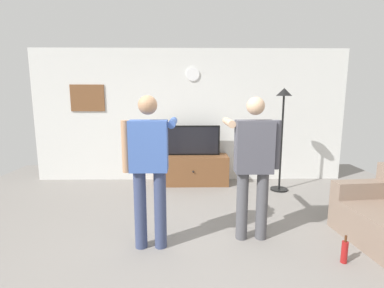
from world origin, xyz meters
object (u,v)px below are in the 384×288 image
Objects in this scene: framed_picture at (88,98)px; beverage_bottle at (344,252)px; wall_clock at (193,74)px; person_standing_nearer_couch at (253,160)px; tv_stand at (193,170)px; person_standing_nearer_lamp at (149,163)px; floor_lamp at (283,118)px; television at (193,140)px.

beverage_bottle is at bearing -39.87° from framed_picture.
framed_picture is (-2.14, 0.00, -0.47)m from wall_clock.
wall_clock is 0.15× the size of person_standing_nearer_couch.
tv_stand is 0.80× the size of person_standing_nearer_lamp.
person_standing_nearer_lamp is at bearing -137.32° from floor_lamp.
framed_picture is (-2.14, 0.30, 1.43)m from tv_stand.
television is at bearing -90.00° from wall_clock.
person_standing_nearer_lamp is (-0.53, -2.46, 0.12)m from television.
person_standing_nearer_lamp is (-0.53, -2.42, 0.71)m from tv_stand.
floor_lamp reaches higher than person_standing_nearer_lamp.
television is 1.33m from wall_clock.
beverage_bottle is (2.08, -0.36, -0.88)m from person_standing_nearer_lamp.
beverage_bottle is at bearing -61.29° from television.
person_standing_nearer_lamp is 1.23m from person_standing_nearer_couch.
television is 0.61× the size of person_standing_nearer_lamp.
person_standing_nearer_lamp is at bearing 170.07° from beverage_bottle.
person_standing_nearer_couch is (0.68, -2.23, 0.70)m from tv_stand.
television is at bearing -6.64° from framed_picture.
person_standing_nearer_couch is (1.22, 0.19, -0.01)m from person_standing_nearer_lamp.
framed_picture reaches higher than television.
wall_clock is 0.87× the size of beverage_bottle.
person_standing_nearer_couch reaches higher than tv_stand.
television is 0.56× the size of floor_lamp.
television reaches higher than tv_stand.
wall_clock is 0.15× the size of person_standing_nearer_lamp.
person_standing_nearer_lamp is (-2.16, -1.99, -0.36)m from floor_lamp.
framed_picture is 0.39× the size of person_standing_nearer_couch.
television is 2.38m from person_standing_nearer_couch.
framed_picture reaches higher than person_standing_nearer_couch.
wall_clock is at bearing 116.76° from beverage_bottle.
person_standing_nearer_couch is 1.35m from beverage_bottle.
framed_picture is at bearing 140.13° from beverage_bottle.
person_standing_nearer_lamp is at bearing -102.48° from tv_stand.
wall_clock is at bearing -0.13° from framed_picture.
framed_picture is at bearing 179.87° from wall_clock.
person_standing_nearer_couch is at bearing -117.58° from floor_lamp.
tv_stand is 4.55× the size of beverage_bottle.
floor_lamp is 1.08× the size of person_standing_nearer_lamp.
tv_stand is at bearing -7.87° from framed_picture.
person_standing_nearer_lamp is 1.01× the size of person_standing_nearer_couch.
floor_lamp is at bearing -10.90° from framed_picture.
television is 2.31m from framed_picture.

